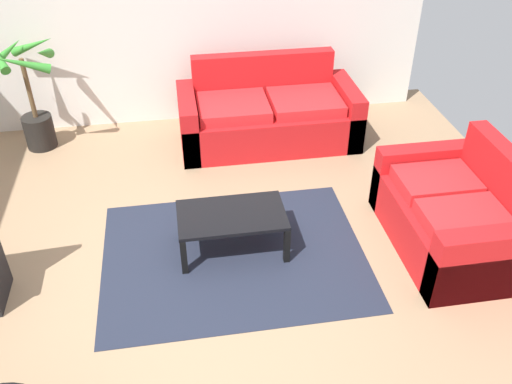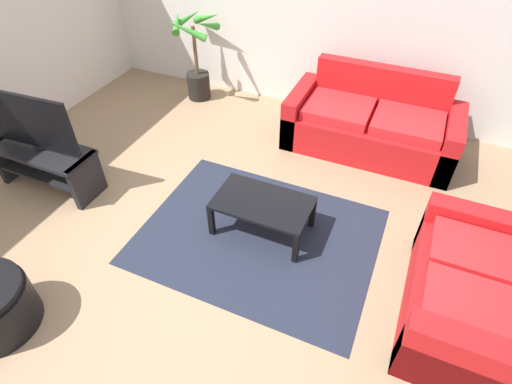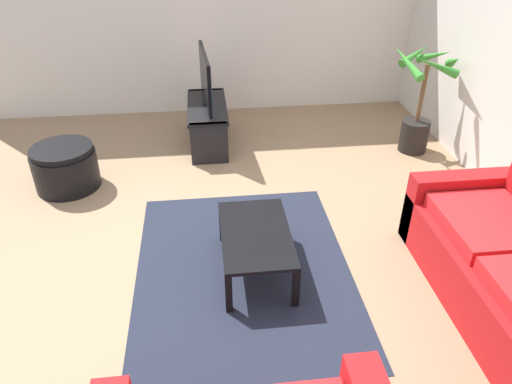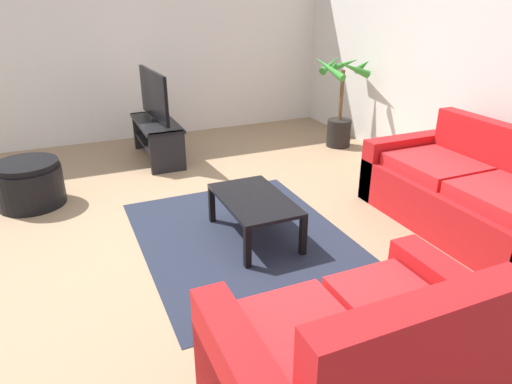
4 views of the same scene
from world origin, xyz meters
name	(u,v)px [view 2 (image 2 of 4)]	position (x,y,z in m)	size (l,w,h in m)	color
ground_plane	(200,250)	(0.00, 0.00, 0.00)	(6.60, 6.60, 0.00)	#937556
wall_back	(313,4)	(0.00, 3.00, 1.35)	(6.00, 0.06, 2.70)	silver
couch_main	(371,126)	(1.06, 2.28, 0.30)	(1.95, 0.90, 0.90)	red
couch_loveseat	(477,297)	(2.28, 0.24, 0.30)	(0.90, 1.40, 0.90)	red
tv_stand	(46,162)	(-1.93, 0.18, 0.32)	(1.10, 0.45, 0.48)	black
tv	(29,122)	(-1.93, 0.18, 0.81)	(1.02, 0.11, 0.61)	black
coffee_table	(263,206)	(0.42, 0.48, 0.32)	(0.90, 0.53, 0.37)	black
area_rug	(258,236)	(0.42, 0.38, 0.00)	(2.20, 1.70, 0.01)	#1E2333
potted_palm	(197,63)	(-1.44, 2.55, 0.52)	(0.65, 0.74, 1.22)	black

